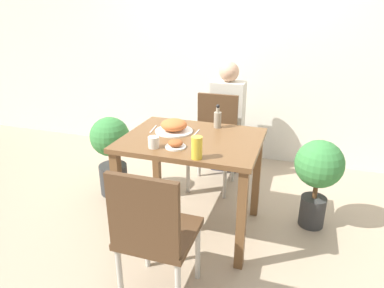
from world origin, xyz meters
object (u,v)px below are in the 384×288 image
(chair_far, at_px, (214,136))
(sauce_bottle, at_px, (218,119))
(potted_plant_right, at_px, (318,172))
(chair_near, at_px, (153,231))
(side_plate, at_px, (176,144))
(food_plate, at_px, (174,126))
(drink_cup, at_px, (154,142))
(potted_plant_left, at_px, (111,150))
(juice_glass, at_px, (197,148))
(person_figure, at_px, (227,118))

(chair_far, distance_m, sauce_bottle, 0.63)
(sauce_bottle, height_order, potted_plant_right, sauce_bottle)
(chair_near, relative_size, side_plate, 6.22)
(food_plate, distance_m, drink_cup, 0.35)
(chair_near, relative_size, potted_plant_left, 1.18)
(chair_near, relative_size, chair_far, 1.00)
(chair_near, height_order, potted_plant_left, chair_near)
(food_plate, xyz_separation_m, potted_plant_left, (-0.71, 0.21, -0.37))
(juice_glass, distance_m, person_figure, 1.54)
(drink_cup, bearing_deg, person_figure, 82.17)
(drink_cup, distance_m, sauce_bottle, 0.63)
(juice_glass, distance_m, potted_plant_right, 1.10)
(chair_near, distance_m, person_figure, 1.96)
(side_plate, distance_m, sauce_bottle, 0.53)
(food_plate, bearing_deg, potted_plant_right, 12.91)
(juice_glass, relative_size, sauce_bottle, 0.77)
(chair_far, xyz_separation_m, person_figure, (0.04, 0.38, 0.07))
(chair_near, xyz_separation_m, juice_glass, (0.11, 0.45, 0.34))
(drink_cup, relative_size, person_figure, 0.07)
(chair_near, xyz_separation_m, person_figure, (-0.03, 1.96, 0.07))
(food_plate, height_order, potted_plant_left, food_plate)
(chair_near, bearing_deg, juice_glass, -103.88)
(chair_far, distance_m, person_figure, 0.39)
(chair_near, distance_m, sauce_bottle, 1.13)
(sauce_bottle, bearing_deg, chair_near, -94.48)
(food_plate, distance_m, potted_plant_left, 0.83)
(juice_glass, xyz_separation_m, person_figure, (-0.14, 1.51, -0.27))
(food_plate, bearing_deg, person_figure, 80.41)
(chair_near, distance_m, potted_plant_left, 1.43)
(juice_glass, distance_m, potted_plant_left, 1.28)
(drink_cup, height_order, potted_plant_left, drink_cup)
(side_plate, height_order, juice_glass, juice_glass)
(chair_far, distance_m, side_plate, 1.05)
(side_plate, relative_size, potted_plant_right, 0.20)
(chair_near, bearing_deg, food_plate, -76.57)
(food_plate, distance_m, potted_plant_right, 1.18)
(side_plate, height_order, drink_cup, drink_cup)
(chair_far, bearing_deg, drink_cup, -98.32)
(side_plate, bearing_deg, potted_plant_right, 29.67)
(food_plate, distance_m, person_figure, 1.13)
(juice_glass, xyz_separation_m, potted_plant_left, (-1.03, 0.64, -0.40))
(juice_glass, distance_m, sauce_bottle, 0.63)
(sauce_bottle, height_order, person_figure, person_figure)
(chair_near, relative_size, potted_plant_right, 1.22)
(food_plate, relative_size, potted_plant_left, 0.38)
(potted_plant_left, distance_m, person_figure, 1.26)
(juice_glass, xyz_separation_m, potted_plant_right, (0.78, 0.68, -0.37))
(potted_plant_left, bearing_deg, sauce_bottle, -0.68)
(drink_cup, distance_m, potted_plant_left, 0.97)
(chair_far, relative_size, sauce_bottle, 4.71)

